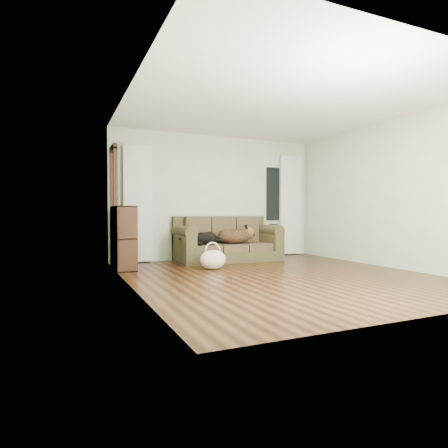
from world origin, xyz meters
name	(u,v)px	position (x,y,z in m)	size (l,w,h in m)	color
floor	(280,276)	(0.00, 0.00, 0.00)	(5.00, 5.00, 0.00)	black
ceiling	(281,105)	(0.00, 0.00, 2.60)	(5.00, 5.00, 0.00)	white
wall_back	(217,197)	(0.00, 2.50, 1.30)	(4.50, 0.04, 2.60)	beige
wall_left	(131,187)	(-2.25, 0.00, 1.30)	(0.04, 5.00, 2.60)	beige
wall_right	(389,194)	(2.25, 0.00, 1.30)	(0.04, 5.00, 2.60)	beige
curtain_left	(138,203)	(-1.70, 2.42, 1.15)	(0.55, 0.08, 2.25)	silver
curtain_right	(290,205)	(1.80, 2.42, 1.15)	(0.55, 0.08, 2.25)	silver
window_pane	(276,194)	(1.45, 2.47, 1.40)	(0.50, 0.03, 1.20)	black
door_casing	(114,208)	(-2.20, 2.05, 1.05)	(0.07, 0.60, 2.10)	black
sofa	(228,239)	(0.02, 1.97, 0.45)	(2.07, 0.89, 0.85)	#35301B
dog_black_lab	(201,238)	(-0.58, 1.93, 0.48)	(0.59, 0.41, 0.25)	black
dog_shepherd	(236,236)	(0.18, 1.96, 0.49)	(0.72, 0.51, 0.32)	black
tv_remote	(274,224)	(0.97, 1.79, 0.73)	(0.05, 0.17, 0.02)	black
tote_bag	(213,260)	(-0.70, 1.03, 0.16)	(0.46, 0.35, 0.33)	beige
bookshelf	(124,240)	(-2.09, 1.68, 0.50)	(0.32, 0.87, 1.08)	black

